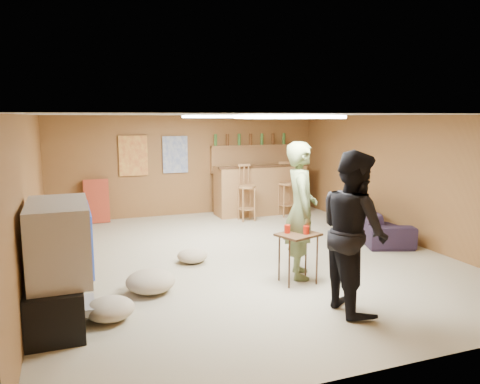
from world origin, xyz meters
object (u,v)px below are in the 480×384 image
object	(u,v)px
bar_counter	(260,190)
tray_table	(298,258)
person_olive	(301,210)
sofa	(377,222)
tv_body	(59,240)
person_black	(354,231)

from	to	relation	value
bar_counter	tray_table	bearing A→B (deg)	-106.33
person_olive	sofa	distance (m)	2.77
tv_body	person_olive	world-z (taller)	person_olive
person_black	tray_table	world-z (taller)	person_black
person_black	sofa	distance (m)	3.50
bar_counter	tv_body	bearing A→B (deg)	-133.00
bar_counter	tray_table	world-z (taller)	bar_counter
tv_body	person_olive	distance (m)	3.08
person_black	tray_table	xyz separation A→B (m)	(-0.18, 0.97, -0.58)
bar_counter	person_olive	size ratio (longest dim) A/B	1.08
person_olive	sofa	xyz separation A→B (m)	(2.30, 1.40, -0.64)
bar_counter	person_black	size ratio (longest dim) A/B	1.10
sofa	bar_counter	bearing A→B (deg)	43.91
tv_body	sofa	size ratio (longest dim) A/B	0.57
person_olive	tray_table	xyz separation A→B (m)	(-0.15, -0.22, -0.59)
tv_body	person_black	size ratio (longest dim) A/B	0.61
tv_body	person_black	xyz separation A→B (m)	(3.08, -0.78, 0.01)
person_black	sofa	size ratio (longest dim) A/B	0.94
bar_counter	tray_table	size ratio (longest dim) A/B	3.00
tv_body	sofa	bearing A→B (deg)	18.73
person_black	sofa	bearing A→B (deg)	-36.88
bar_counter	sofa	size ratio (longest dim) A/B	1.03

